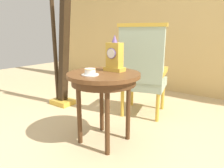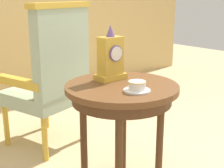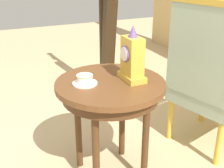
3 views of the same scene
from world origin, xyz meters
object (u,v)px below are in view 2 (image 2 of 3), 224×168
object	(u,v)px
side_table	(122,98)
armchair	(52,75)
teacup_left	(137,87)
mantel_clock	(111,58)

from	to	relation	value
side_table	armchair	size ratio (longest dim) A/B	0.60
side_table	armchair	distance (m)	0.79
side_table	teacup_left	world-z (taller)	teacup_left
side_table	teacup_left	xyz separation A→B (m)	(-0.03, -0.15, 0.11)
side_table	armchair	world-z (taller)	armchair
teacup_left	mantel_clock	size ratio (longest dim) A/B	0.44
side_table	mantel_clock	world-z (taller)	mantel_clock
teacup_left	armchair	xyz separation A→B (m)	(0.01, 0.94, -0.12)
teacup_left	mantel_clock	xyz separation A→B (m)	(0.05, 0.28, 0.11)
mantel_clock	teacup_left	bearing A→B (deg)	-100.32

